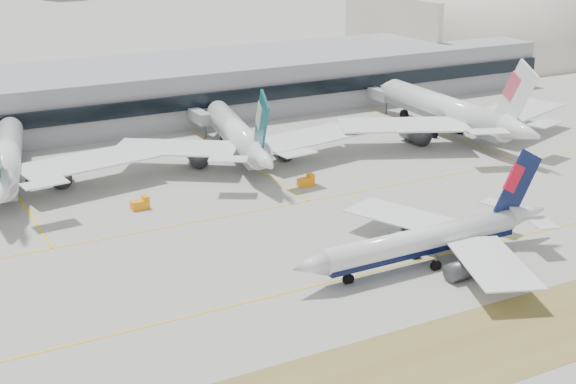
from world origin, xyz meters
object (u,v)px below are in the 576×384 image
widebody_cathay (239,136)px  hangar (482,63)px  terminal (109,95)px  widebody_china_air (450,112)px  widebody_eva (6,160)px  taxiing_airliner (431,240)px

widebody_cathay → hangar: (138.43, 72.11, -5.72)m
terminal → hangar: hangar is taller
widebody_china_air → hangar: size_ratio=0.77×
terminal → widebody_china_air: bearing=-38.5°
widebody_eva → widebody_china_air: bearing=-84.2°
widebody_cathay → hangar: size_ratio=0.66×
widebody_cathay → widebody_china_air: 58.35m
taxiing_airliner → widebody_eva: (-55.39, 74.56, 1.88)m
taxiing_airliner → hangar: 195.83m
widebody_eva → widebody_china_air: size_ratio=0.91×
widebody_eva → widebody_china_air: 110.86m
widebody_eva → hangar: size_ratio=0.70×
widebody_eva → widebody_cathay: 52.52m
widebody_cathay → widebody_china_air: (57.93, -6.93, 0.75)m
widebody_cathay → terminal: (-16.13, 51.94, 1.65)m
taxiing_airliner → widebody_cathay: 69.48m
terminal → taxiing_airliner: bearing=-81.0°
widebody_eva → hangar: hangar is taller
hangar → widebody_eva: bearing=-160.7°
widebody_china_air → widebody_cathay: bearing=86.0°
widebody_eva → hangar: 202.20m
widebody_cathay → hangar: bearing=-50.6°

